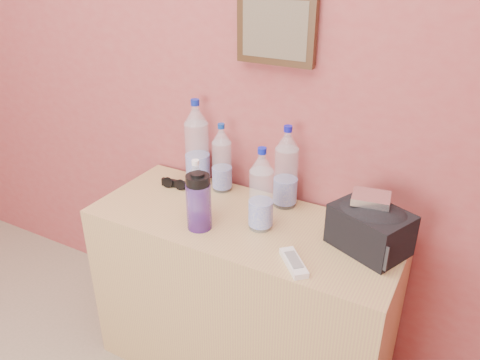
{
  "coord_description": "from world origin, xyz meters",
  "views": [
    {
      "loc": [
        0.97,
        0.41,
        1.66
      ],
      "look_at": [
        0.26,
        1.71,
        0.92
      ],
      "focal_mm": 35.0,
      "sensor_mm": 36.0,
      "label": 1
    }
  ],
  "objects_px": {
    "dresser": "(243,297)",
    "toiletry_bag": "(370,227)",
    "pet_large_b": "(197,147)",
    "pet_large_d": "(261,194)",
    "foil_packet": "(371,198)",
    "pet_large_c": "(286,171)",
    "sunglasses": "(175,184)",
    "ac_remote": "(294,263)",
    "pet_large_a": "(222,161)",
    "nalgene_bottle": "(199,201)",
    "pet_small": "(197,193)"
  },
  "relations": [
    {
      "from": "foil_packet",
      "to": "pet_large_d",
      "type": "bearing_deg",
      "value": -168.03
    },
    {
      "from": "dresser",
      "to": "pet_large_b",
      "type": "height_order",
      "value": "pet_large_b"
    },
    {
      "from": "pet_large_b",
      "to": "foil_packet",
      "type": "xyz_separation_m",
      "value": [
        0.77,
        -0.12,
        0.02
      ]
    },
    {
      "from": "foil_packet",
      "to": "toiletry_bag",
      "type": "bearing_deg",
      "value": -52.9
    },
    {
      "from": "ac_remote",
      "to": "sunglasses",
      "type": "bearing_deg",
      "value": -154.62
    },
    {
      "from": "ac_remote",
      "to": "foil_packet",
      "type": "distance_m",
      "value": 0.33
    },
    {
      "from": "pet_large_d",
      "to": "nalgene_bottle",
      "type": "xyz_separation_m",
      "value": [
        -0.19,
        -0.11,
        -0.03
      ]
    },
    {
      "from": "pet_large_a",
      "to": "ac_remote",
      "type": "relative_size",
      "value": 1.93
    },
    {
      "from": "pet_small",
      "to": "foil_packet",
      "type": "xyz_separation_m",
      "value": [
        0.6,
        0.13,
        0.07
      ]
    },
    {
      "from": "pet_large_d",
      "to": "foil_packet",
      "type": "xyz_separation_m",
      "value": [
        0.37,
        0.08,
        0.04
      ]
    },
    {
      "from": "pet_large_d",
      "to": "foil_packet",
      "type": "bearing_deg",
      "value": 11.97
    },
    {
      "from": "pet_large_d",
      "to": "pet_small",
      "type": "distance_m",
      "value": 0.25
    },
    {
      "from": "dresser",
      "to": "foil_packet",
      "type": "xyz_separation_m",
      "value": [
        0.44,
        0.07,
        0.55
      ]
    },
    {
      "from": "dresser",
      "to": "toiletry_bag",
      "type": "xyz_separation_m",
      "value": [
        0.46,
        0.05,
        0.45
      ]
    },
    {
      "from": "sunglasses",
      "to": "pet_large_c",
      "type": "bearing_deg",
      "value": 2.85
    },
    {
      "from": "pet_large_c",
      "to": "toiletry_bag",
      "type": "bearing_deg",
      "value": -20.39
    },
    {
      "from": "pet_large_c",
      "to": "pet_large_d",
      "type": "distance_m",
      "value": 0.2
    },
    {
      "from": "toiletry_bag",
      "to": "pet_large_c",
      "type": "bearing_deg",
      "value": -176.96
    },
    {
      "from": "pet_large_a",
      "to": "pet_large_d",
      "type": "height_order",
      "value": "pet_large_d"
    },
    {
      "from": "pet_large_c",
      "to": "toiletry_bag",
      "type": "relative_size",
      "value": 1.35
    },
    {
      "from": "dresser",
      "to": "pet_large_d",
      "type": "height_order",
      "value": "pet_large_d"
    },
    {
      "from": "dresser",
      "to": "pet_large_b",
      "type": "relative_size",
      "value": 3.18
    },
    {
      "from": "pet_large_b",
      "to": "pet_large_c",
      "type": "height_order",
      "value": "pet_large_b"
    },
    {
      "from": "pet_small",
      "to": "nalgene_bottle",
      "type": "relative_size",
      "value": 1.08
    },
    {
      "from": "dresser",
      "to": "nalgene_bottle",
      "type": "distance_m",
      "value": 0.51
    },
    {
      "from": "pet_large_b",
      "to": "pet_small",
      "type": "height_order",
      "value": "pet_large_b"
    },
    {
      "from": "nalgene_bottle",
      "to": "sunglasses",
      "type": "distance_m",
      "value": 0.36
    },
    {
      "from": "pet_large_b",
      "to": "sunglasses",
      "type": "relative_size",
      "value": 2.91
    },
    {
      "from": "pet_large_b",
      "to": "toiletry_bag",
      "type": "height_order",
      "value": "pet_large_b"
    },
    {
      "from": "pet_large_c",
      "to": "foil_packet",
      "type": "bearing_deg",
      "value": -18.43
    },
    {
      "from": "toiletry_bag",
      "to": "foil_packet",
      "type": "height_order",
      "value": "foil_packet"
    },
    {
      "from": "toiletry_bag",
      "to": "nalgene_bottle",
      "type": "bearing_deg",
      "value": -140.44
    },
    {
      "from": "dresser",
      "to": "foil_packet",
      "type": "relative_size",
      "value": 9.71
    },
    {
      "from": "pet_large_a",
      "to": "toiletry_bag",
      "type": "distance_m",
      "value": 0.67
    },
    {
      "from": "nalgene_bottle",
      "to": "toiletry_bag",
      "type": "relative_size",
      "value": 0.9
    },
    {
      "from": "dresser",
      "to": "pet_large_c",
      "type": "height_order",
      "value": "pet_large_c"
    },
    {
      "from": "sunglasses",
      "to": "ac_remote",
      "type": "xyz_separation_m",
      "value": [
        0.66,
        -0.26,
        -0.01
      ]
    },
    {
      "from": "pet_small",
      "to": "nalgene_bottle",
      "type": "xyz_separation_m",
      "value": [
        0.04,
        -0.05,
        0.0
      ]
    },
    {
      "from": "pet_large_a",
      "to": "ac_remote",
      "type": "xyz_separation_m",
      "value": [
        0.47,
        -0.35,
        -0.12
      ]
    },
    {
      "from": "nalgene_bottle",
      "to": "pet_large_b",
      "type": "bearing_deg",
      "value": 124.03
    },
    {
      "from": "pet_large_c",
      "to": "pet_small",
      "type": "xyz_separation_m",
      "value": [
        -0.25,
        -0.25,
        -0.04
      ]
    },
    {
      "from": "ac_remote",
      "to": "toiletry_bag",
      "type": "bearing_deg",
      "value": 96.68
    },
    {
      "from": "ac_remote",
      "to": "toiletry_bag",
      "type": "relative_size",
      "value": 0.62
    },
    {
      "from": "pet_large_d",
      "to": "pet_large_c",
      "type": "bearing_deg",
      "value": 87.31
    },
    {
      "from": "pet_large_a",
      "to": "dresser",
      "type": "bearing_deg",
      "value": -42.33
    },
    {
      "from": "dresser",
      "to": "toiletry_bag",
      "type": "bearing_deg",
      "value": 5.96
    },
    {
      "from": "sunglasses",
      "to": "toiletry_bag",
      "type": "distance_m",
      "value": 0.84
    },
    {
      "from": "pet_large_d",
      "to": "ac_remote",
      "type": "height_order",
      "value": "pet_large_d"
    },
    {
      "from": "nalgene_bottle",
      "to": "foil_packet",
      "type": "xyz_separation_m",
      "value": [
        0.56,
        0.19,
        0.07
      ]
    },
    {
      "from": "pet_large_d",
      "to": "sunglasses",
      "type": "distance_m",
      "value": 0.49
    }
  ]
}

